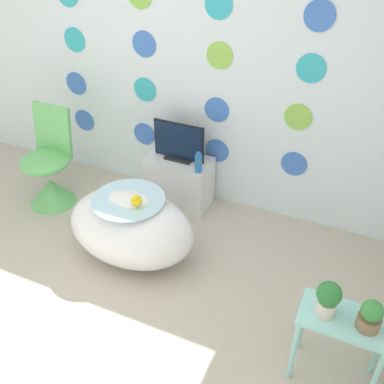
{
  "coord_description": "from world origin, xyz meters",
  "views": [
    {
      "loc": [
        1.58,
        -1.16,
        2.47
      ],
      "look_at": [
        0.61,
        1.01,
        0.82
      ],
      "focal_mm": 42.0,
      "sensor_mm": 36.0,
      "label": 1
    }
  ],
  "objects_px": {
    "potted_plant_left": "(328,298)",
    "potted_plant_right": "(371,316)",
    "chair": "(49,175)",
    "tv": "(179,143)",
    "bathtub": "(131,227)",
    "vase": "(198,163)"
  },
  "relations": [
    {
      "from": "chair",
      "to": "tv",
      "type": "relative_size",
      "value": 1.93
    },
    {
      "from": "tv",
      "to": "potted_plant_left",
      "type": "bearing_deg",
      "value": -40.2
    },
    {
      "from": "potted_plant_left",
      "to": "potted_plant_right",
      "type": "height_order",
      "value": "potted_plant_left"
    },
    {
      "from": "chair",
      "to": "potted_plant_left",
      "type": "height_order",
      "value": "chair"
    },
    {
      "from": "chair",
      "to": "potted_plant_right",
      "type": "xyz_separation_m",
      "value": [
        2.79,
        -0.78,
        0.32
      ]
    },
    {
      "from": "chair",
      "to": "vase",
      "type": "distance_m",
      "value": 1.38
    },
    {
      "from": "tv",
      "to": "vase",
      "type": "height_order",
      "value": "tv"
    },
    {
      "from": "tv",
      "to": "bathtub",
      "type": "bearing_deg",
      "value": -91.26
    },
    {
      "from": "vase",
      "to": "potted_plant_right",
      "type": "bearing_deg",
      "value": -37.63
    },
    {
      "from": "tv",
      "to": "vase",
      "type": "xyz_separation_m",
      "value": [
        0.24,
        -0.12,
        -0.07
      ]
    },
    {
      "from": "tv",
      "to": "potted_plant_right",
      "type": "bearing_deg",
      "value": -36.3
    },
    {
      "from": "bathtub",
      "to": "vase",
      "type": "relative_size",
      "value": 5.43
    },
    {
      "from": "potted_plant_left",
      "to": "chair",
      "type": "bearing_deg",
      "value": 163.05
    },
    {
      "from": "potted_plant_left",
      "to": "potted_plant_right",
      "type": "distance_m",
      "value": 0.23
    },
    {
      "from": "chair",
      "to": "tv",
      "type": "xyz_separation_m",
      "value": [
        1.07,
        0.48,
        0.33
      ]
    },
    {
      "from": "chair",
      "to": "potted_plant_right",
      "type": "relative_size",
      "value": 4.78
    },
    {
      "from": "vase",
      "to": "potted_plant_right",
      "type": "distance_m",
      "value": 1.87
    },
    {
      "from": "bathtub",
      "to": "chair",
      "type": "bearing_deg",
      "value": 162.03
    },
    {
      "from": "potted_plant_right",
      "to": "chair",
      "type": "bearing_deg",
      "value": 164.34
    },
    {
      "from": "vase",
      "to": "chair",
      "type": "bearing_deg",
      "value": -164.78
    },
    {
      "from": "bathtub",
      "to": "chair",
      "type": "distance_m",
      "value": 1.11
    },
    {
      "from": "tv",
      "to": "potted_plant_left",
      "type": "xyz_separation_m",
      "value": [
        1.49,
        -1.26,
        0.02
      ]
    }
  ]
}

